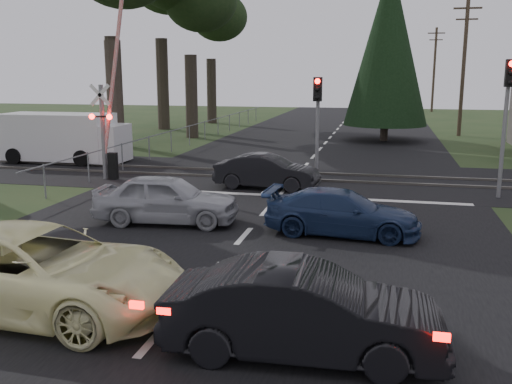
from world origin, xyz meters
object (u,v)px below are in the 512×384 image
(dark_car_far, at_px, (267,172))
(silver_car, at_px, (167,199))
(crossing_signal, at_px, (108,129))
(blue_sedan, at_px, (342,213))
(traffic_signal_right, at_px, (509,102))
(utility_pole_mid, at_px, (464,65))
(dark_hatchback, at_px, (303,312))
(cream_coupe, at_px, (36,270))
(white_van, at_px, (67,138))
(utility_pole_far, at_px, (434,68))
(traffic_signal_center, at_px, (317,112))

(dark_car_far, bearing_deg, silver_car, 166.09)
(crossing_signal, bearing_deg, blue_sedan, -31.56)
(silver_car, bearing_deg, traffic_signal_right, -65.77)
(utility_pole_mid, distance_m, dark_hatchback, 33.89)
(cream_coupe, height_order, silver_car, cream_coupe)
(dark_car_far, bearing_deg, white_van, 73.17)
(dark_hatchback, bearing_deg, blue_sedan, -2.80)
(crossing_signal, bearing_deg, utility_pole_far, 70.77)
(dark_hatchback, bearing_deg, utility_pole_mid, -12.56)
(traffic_signal_center, bearing_deg, silver_car, -117.18)
(crossing_signal, height_order, dark_hatchback, crossing_signal)
(traffic_signal_right, relative_size, dark_hatchback, 1.10)
(traffic_signal_center, bearing_deg, utility_pole_mid, 68.79)
(crossing_signal, relative_size, white_van, 1.15)
(crossing_signal, bearing_deg, traffic_signal_center, 6.15)
(dark_car_far, distance_m, white_van, 11.48)
(silver_car, xyz_separation_m, white_van, (-8.88, 9.65, 0.48))
(traffic_signal_center, bearing_deg, utility_pole_far, 80.40)
(traffic_signal_right, relative_size, utility_pole_far, 0.52)
(dark_hatchback, bearing_deg, white_van, 37.57)
(traffic_signal_right, bearing_deg, dark_hatchback, -112.05)
(cream_coupe, xyz_separation_m, dark_car_far, (1.81, 11.89, -0.14))
(cream_coupe, distance_m, white_van, 18.32)
(utility_pole_mid, xyz_separation_m, dark_hatchback, (-6.05, -33.11, -4.02))
(traffic_signal_right, relative_size, traffic_signal_center, 1.15)
(utility_pole_mid, distance_m, blue_sedan, 27.22)
(utility_pole_far, bearing_deg, silver_car, -102.14)
(white_van, bearing_deg, blue_sedan, -36.44)
(utility_pole_mid, relative_size, white_van, 1.49)
(dark_hatchback, bearing_deg, utility_pole_far, -8.15)
(utility_pole_far, height_order, silver_car, utility_pole_far)
(traffic_signal_center, xyz_separation_m, utility_pole_mid, (7.50, 19.32, 1.92))
(traffic_signal_center, xyz_separation_m, cream_coupe, (-3.50, -13.19, -2.03))
(dark_hatchback, height_order, silver_car, silver_car)
(blue_sedan, bearing_deg, traffic_signal_right, -37.92)
(white_van, bearing_deg, dark_car_far, -22.54)
(crossing_signal, distance_m, silver_car, 7.73)
(white_van, bearing_deg, crossing_signal, -43.64)
(utility_pole_far, relative_size, dark_car_far, 2.32)
(traffic_signal_center, relative_size, silver_car, 0.99)
(traffic_signal_center, xyz_separation_m, dark_car_far, (-1.69, -1.30, -2.17))
(blue_sedan, bearing_deg, traffic_signal_center, 15.88)
(blue_sedan, bearing_deg, crossing_signal, 61.89)
(traffic_signal_right, xyz_separation_m, blue_sedan, (-5.02, -5.70, -2.71))
(silver_car, bearing_deg, white_van, 37.67)
(traffic_signal_center, height_order, silver_car, traffic_signal_center)
(cream_coupe, bearing_deg, white_van, 31.34)
(utility_pole_mid, relative_size, dark_car_far, 2.32)
(cream_coupe, relative_size, white_van, 0.92)
(utility_pole_mid, distance_m, utility_pole_far, 25.00)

